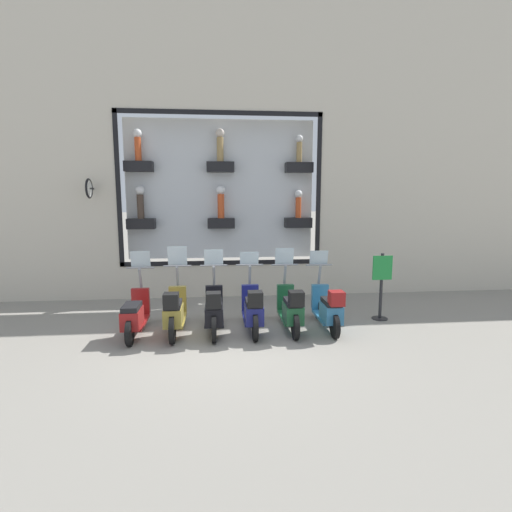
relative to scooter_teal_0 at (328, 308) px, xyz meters
name	(u,v)px	position (x,y,z in m)	size (l,w,h in m)	color
ground_plane	(225,340)	(-0.39, 2.18, -0.47)	(120.00, 120.00, 0.00)	gray
building_facade	(220,137)	(3.22, 2.18, 3.89)	(1.18, 36.00, 8.54)	beige
scooter_teal_0	(328,308)	(0.00, 0.00, 0.00)	(1.80, 0.61, 1.58)	black
scooter_green_1	(291,309)	(0.01, 0.80, 0.01)	(1.80, 0.60, 1.65)	black
scooter_navy_2	(253,310)	(0.01, 1.59, 0.02)	(1.81, 0.60, 1.57)	black
scooter_black_3	(214,311)	(0.01, 2.39, 0.02)	(1.81, 0.60, 1.63)	black
scooter_olive_4	(175,312)	(0.01, 3.18, 0.02)	(1.81, 0.60, 1.71)	black
scooter_red_5	(135,315)	(0.06, 3.98, -0.04)	(1.80, 0.61, 1.62)	black
shop_sign_post	(381,284)	(0.62, -1.40, 0.35)	(0.36, 0.45, 1.53)	#232326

